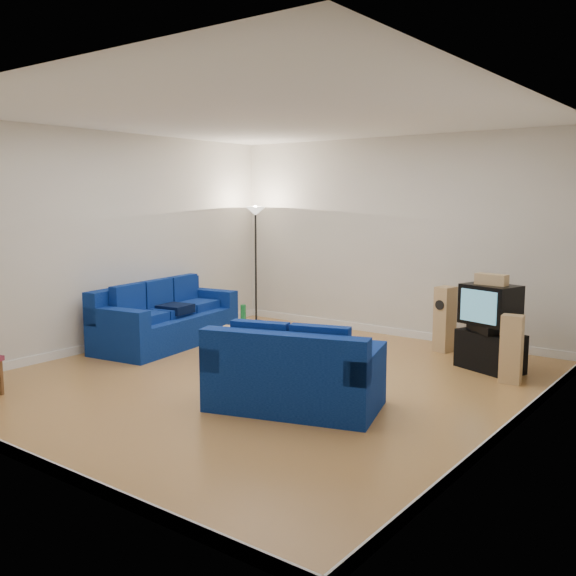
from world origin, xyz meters
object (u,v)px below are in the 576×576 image
Objects in this scene: sofa_three_seat at (164,322)px; coffee_table at (256,335)px; tv_stand at (490,351)px; television at (490,304)px; sofa_loveseat at (293,378)px.

coffee_table is at bearing 82.54° from sofa_three_seat.
coffee_table is at bearing -130.55° from tv_stand.
coffee_table is 3.12m from television.
sofa_loveseat reaches higher than tv_stand.
television reaches higher than coffee_table.
tv_stand is at bearing 64.14° from television.
sofa_three_seat is at bearing 142.32° from sofa_loveseat.
coffee_table is (1.83, 0.02, 0.03)m from sofa_three_seat.
tv_stand is (2.72, 1.49, -0.12)m from coffee_table.
sofa_loveseat is 3.04m from television.
sofa_loveseat is at bearing -95.67° from television.
sofa_three_seat is 4.81m from television.
television is (4.54, 1.49, 0.53)m from sofa_three_seat.
television is (2.71, 1.47, 0.50)m from coffee_table.
coffee_table is at bearing -135.47° from television.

